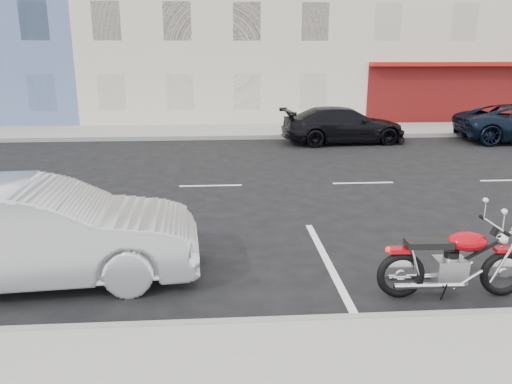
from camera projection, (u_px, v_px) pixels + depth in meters
ground at (288, 184)px, 12.98m from camera, size 120.00×120.00×0.00m
sidewalk_far at (143, 132)px, 20.97m from camera, size 80.00×3.40×0.15m
curb_far at (136, 139)px, 19.34m from camera, size 80.00×0.12×0.16m
bldg_cream at (213, 5)px, 26.94m from camera, size 12.00×12.00×11.50m
motorcycle at (507, 263)px, 6.94m from camera, size 2.14×0.71×1.07m
sedan_silver at (38, 233)px, 7.31m from camera, size 4.76×2.00×1.53m
car_far at (344, 125)px, 18.73m from camera, size 4.81×2.31×1.35m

